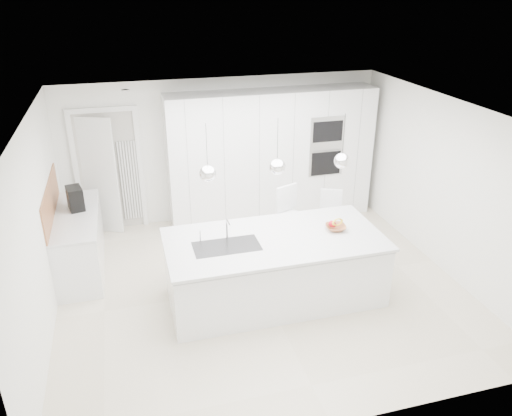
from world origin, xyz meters
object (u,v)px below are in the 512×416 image
object	(u,v)px
espresso_machine	(75,198)
bar_stool_left	(289,227)
bar_stool_right	(333,225)
fruit_bowl	(336,228)
island_base	(275,271)

from	to	relation	value
espresso_machine	bar_stool_left	xyz separation A→B (m)	(3.01, -0.83, -0.47)
bar_stool_left	bar_stool_right	world-z (taller)	bar_stool_left
fruit_bowl	espresso_machine	xyz separation A→B (m)	(-3.39, 1.63, 0.14)
espresso_machine	bar_stool_left	world-z (taller)	espresso_machine
island_base	bar_stool_left	bearing A→B (deg)	60.72
fruit_bowl	bar_stool_right	xyz separation A→B (m)	(0.36, 0.84, -0.41)
island_base	bar_stool_right	size ratio (longest dim) A/B	2.66
bar_stool_right	fruit_bowl	bearing A→B (deg)	-88.95
espresso_machine	bar_stool_right	world-z (taller)	espresso_machine
fruit_bowl	bar_stool_right	world-z (taller)	bar_stool_right
bar_stool_right	espresso_machine	bearing A→B (deg)	-167.89
espresso_machine	bar_stool_left	size ratio (longest dim) A/B	0.28
fruit_bowl	espresso_machine	bearing A→B (deg)	154.32
island_base	bar_stool_left	xyz separation A→B (m)	(0.48, 0.86, 0.17)
island_base	espresso_machine	bearing A→B (deg)	146.26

